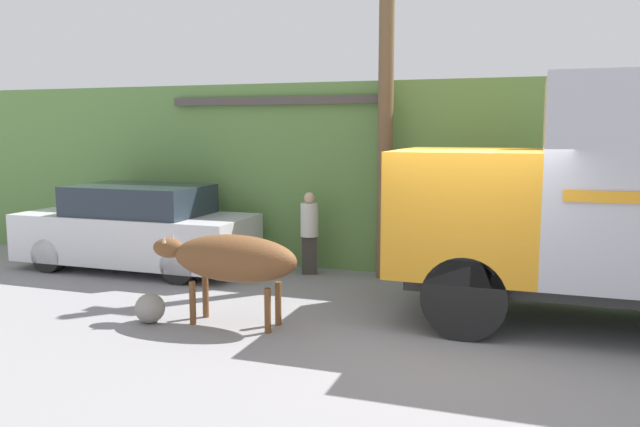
{
  "coord_description": "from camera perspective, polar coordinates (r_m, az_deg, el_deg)",
  "views": [
    {
      "loc": [
        0.8,
        -8.16,
        2.73
      ],
      "look_at": [
        -2.08,
        0.25,
        1.53
      ],
      "focal_mm": 35.0,
      "sensor_mm": 36.0,
      "label": 1
    }
  ],
  "objects": [
    {
      "name": "pedestrian_on_hill",
      "position": [
        11.79,
        -0.97,
        -1.48
      ],
      "size": [
        0.43,
        0.43,
        1.57
      ],
      "rotation": [
        0.0,
        0.0,
        3.47
      ],
      "color": "#38332D",
      "rests_on": "ground_plane"
    },
    {
      "name": "parked_suv",
      "position": [
        12.71,
        -16.44,
        -1.36
      ],
      "size": [
        4.64,
        1.79,
        1.66
      ],
      "rotation": [
        0.0,
        0.0,
        0.06
      ],
      "color": "silver",
      "rests_on": "ground_plane"
    },
    {
      "name": "hillside_embankment",
      "position": [
        14.7,
        15.8,
        3.82
      ],
      "size": [
        32.0,
        6.33,
        3.63
      ],
      "color": "#608C47",
      "rests_on": "ground_plane"
    },
    {
      "name": "utility_pole",
      "position": [
        11.43,
        6.03,
        10.39
      ],
      "size": [
        0.9,
        0.28,
        6.37
      ],
      "color": "brown",
      "rests_on": "ground_plane"
    },
    {
      "name": "roadside_rock",
      "position": [
        9.28,
        -15.28,
        -8.35
      ],
      "size": [
        0.42,
        0.42,
        0.42
      ],
      "color": "gray",
      "rests_on": "ground_plane"
    },
    {
      "name": "ground_plane",
      "position": [
        8.65,
        12.86,
        -10.94
      ],
      "size": [
        60.0,
        60.0,
        0.0
      ],
      "primitive_type": "plane",
      "color": "gray"
    },
    {
      "name": "building_backdrop",
      "position": [
        13.64,
        -1.98,
        3.35
      ],
      "size": [
        4.45,
        2.7,
        3.37
      ],
      "color": "#99ADB7",
      "rests_on": "ground_plane"
    },
    {
      "name": "brown_cow",
      "position": [
        8.8,
        -8.11,
        -4.13
      ],
      "size": [
        2.23,
        0.67,
        1.29
      ],
      "rotation": [
        0.0,
        0.0,
        -0.17
      ],
      "color": "brown",
      "rests_on": "ground_plane"
    }
  ]
}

